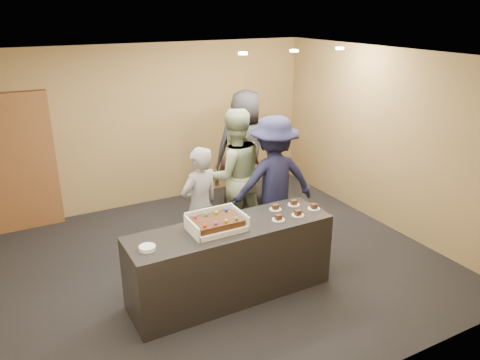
{
  "coord_description": "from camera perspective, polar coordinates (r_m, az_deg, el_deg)",
  "views": [
    {
      "loc": [
        -2.2,
        -4.97,
        3.25
      ],
      "look_at": [
        0.49,
        0.0,
        1.14
      ],
      "focal_mm": 35.0,
      "sensor_mm": 36.0,
      "label": 1
    }
  ],
  "objects": [
    {
      "name": "room",
      "position": [
        5.75,
        -4.28,
        1.17
      ],
      "size": [
        6.04,
        6.0,
        2.7
      ],
      "color": "black",
      "rests_on": "ground"
    },
    {
      "name": "serving_counter",
      "position": [
        5.54,
        -1.13,
        -9.84
      ],
      "size": [
        2.41,
        0.72,
        0.9
      ],
      "primitive_type": "cube",
      "rotation": [
        0.0,
        0.0,
        0.01
      ],
      "color": "black",
      "rests_on": "floor"
    },
    {
      "name": "person_navy_man",
      "position": [
        6.59,
        4.11,
        -0.14
      ],
      "size": [
        1.3,
        0.88,
        1.87
      ],
      "primitive_type": "imported",
      "rotation": [
        0.0,
        0.0,
        2.97
      ],
      "color": "#1C1E3F",
      "rests_on": "floor"
    },
    {
      "name": "slice_e",
      "position": [
        5.83,
        9.0,
        -3.28
      ],
      "size": [
        0.15,
        0.15,
        0.07
      ],
      "color": "white",
      "rests_on": "serving_counter"
    },
    {
      "name": "person_sage_man",
      "position": [
        6.68,
        -0.75,
        0.55
      ],
      "size": [
        1.02,
        0.84,
        1.94
      ],
      "primitive_type": "imported",
      "rotation": [
        0.0,
        0.0,
        3.03
      ],
      "color": "#93A67D",
      "rests_on": "floor"
    },
    {
      "name": "slice_d",
      "position": [
        5.91,
        6.58,
        -2.84
      ],
      "size": [
        0.15,
        0.15,
        0.07
      ],
      "color": "white",
      "rests_on": "serving_counter"
    },
    {
      "name": "slice_a",
      "position": [
        5.49,
        4.7,
        -4.66
      ],
      "size": [
        0.15,
        0.15,
        0.07
      ],
      "color": "white",
      "rests_on": "serving_counter"
    },
    {
      "name": "person_brown_extra",
      "position": [
        7.24,
        -0.1,
        0.59
      ],
      "size": [
        0.98,
        0.56,
        1.57
      ],
      "primitive_type": "imported",
      "rotation": [
        0.0,
        0.0,
        3.35
      ],
      "color": "brown",
      "rests_on": "floor"
    },
    {
      "name": "plate_stack",
      "position": [
        4.93,
        -11.23,
        -8.12
      ],
      "size": [
        0.17,
        0.17,
        0.04
      ],
      "primitive_type": "cylinder",
      "color": "white",
      "rests_on": "serving_counter"
    },
    {
      "name": "person_dark_suit",
      "position": [
        7.73,
        0.67,
        3.6
      ],
      "size": [
        1.15,
        0.96,
        2.0
      ],
      "primitive_type": "imported",
      "rotation": [
        0.0,
        0.0,
        2.76
      ],
      "color": "#27272C",
      "rests_on": "floor"
    },
    {
      "name": "slice_c",
      "position": [
        5.62,
        7.07,
        -4.09
      ],
      "size": [
        0.15,
        0.15,
        0.07
      ],
      "color": "white",
      "rests_on": "serving_counter"
    },
    {
      "name": "storage_cabinet",
      "position": [
        7.71,
        -25.04,
        1.92
      ],
      "size": [
        0.95,
        0.15,
        2.1
      ],
      "primitive_type": "cube",
      "color": "brown",
      "rests_on": "floor"
    },
    {
      "name": "ceiling_spotlights",
      "position": [
        6.68,
        6.61,
        15.39
      ],
      "size": [
        1.72,
        0.12,
        0.03
      ],
      "color": "#FFEAC6",
      "rests_on": "ceiling"
    },
    {
      "name": "slice_b",
      "position": [
        5.76,
        4.34,
        -3.4
      ],
      "size": [
        0.15,
        0.15,
        0.07
      ],
      "color": "white",
      "rests_on": "serving_counter"
    },
    {
      "name": "cake_box",
      "position": [
        5.26,
        -2.94,
        -5.52
      ],
      "size": [
        0.62,
        0.43,
        0.18
      ],
      "color": "white",
      "rests_on": "serving_counter"
    },
    {
      "name": "sheet_cake",
      "position": [
        5.22,
        -2.85,
        -5.1
      ],
      "size": [
        0.53,
        0.36,
        0.11
      ],
      "color": "#381C0C",
      "rests_on": "cake_box"
    },
    {
      "name": "person_server_grey",
      "position": [
        6.11,
        -4.9,
        -3.22
      ],
      "size": [
        0.67,
        0.53,
        1.6
      ],
      "primitive_type": "imported",
      "rotation": [
        0.0,
        0.0,
        3.43
      ],
      "color": "gray",
      "rests_on": "floor"
    }
  ]
}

